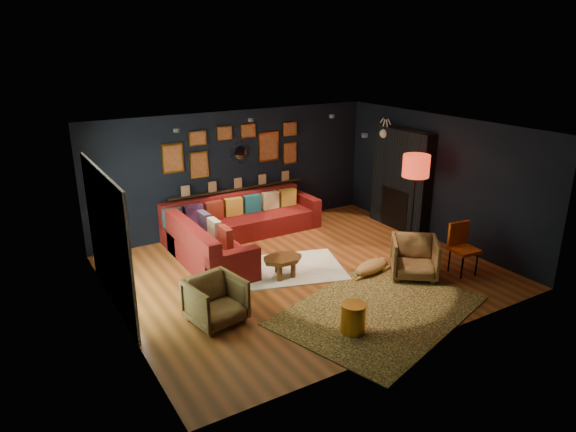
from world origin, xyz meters
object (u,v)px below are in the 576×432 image
orange_chair (462,244)px  dog (372,264)px  sectional (230,231)px  pouf (218,245)px  floor_lamp (416,169)px  armchair_left (216,299)px  coffee_table (283,261)px  armchair_right (414,256)px  gold_stool (353,318)px

orange_chair → dog: 1.65m
sectional → dog: size_ratio=3.31×
pouf → floor_lamp: bearing=-24.4°
armchair_left → dog: armchair_left is taller
pouf → orange_chair: bearing=-40.6°
coffee_table → floor_lamp: size_ratio=0.39×
armchair_right → dog: armchair_right is taller
armchair_left → floor_lamp: floor_lamp is taller
pouf → gold_stool: bearing=-81.6°
armchair_left → gold_stool: 2.03m
coffee_table → dog: size_ratio=0.72×
armchair_right → gold_stool: size_ratio=1.76×
pouf → floor_lamp: floor_lamp is taller
dog → floor_lamp: bearing=9.5°
pouf → armchair_right: bearing=-45.7°
sectional → coffee_table: bearing=-84.6°
armchair_right → sectional: bearing=164.3°
floor_lamp → dog: 2.16m
gold_stool → floor_lamp: floor_lamp is taller
orange_chair → armchair_left: bearing=178.9°
armchair_left → armchair_right: bearing=-16.1°
gold_stool → orange_chair: orange_chair is taller
armchair_right → gold_stool: 2.27m
sectional → orange_chair: (3.02, -3.26, 0.23)m
coffee_table → pouf: 1.61m
pouf → gold_stool: (0.53, -3.57, 0.00)m
armchair_right → armchair_left: bearing=-147.8°
coffee_table → dog: (1.45, -0.69, -0.14)m
pouf → dog: 2.98m
floor_lamp → dog: bearing=-158.6°
armchair_left → armchair_right: size_ratio=0.97×
armchair_left → dog: size_ratio=0.75×
sectional → armchair_left: (-1.45, -2.60, 0.06)m
floor_lamp → armchair_left: bearing=-171.4°
gold_stool → sectional: bearing=91.7°
orange_chair → coffee_table: bearing=160.3°
coffee_table → orange_chair: size_ratio=0.79×
coffee_table → gold_stool: size_ratio=1.64×
pouf → armchair_left: size_ratio=0.77×
sectional → orange_chair: orange_chair is taller
armchair_left → dog: bearing=-8.4°
armchair_right → gold_stool: (-2.07, -0.92, -0.17)m
orange_chair → dog: bearing=158.8°
sectional → dog: 2.97m
gold_stool → armchair_right: bearing=23.9°
coffee_table → gold_stool: gold_stool is taller
armchair_left → pouf: bearing=55.3°
orange_chair → gold_stool: bearing=-160.6°
sectional → orange_chair: 4.45m
coffee_table → dog: 1.61m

